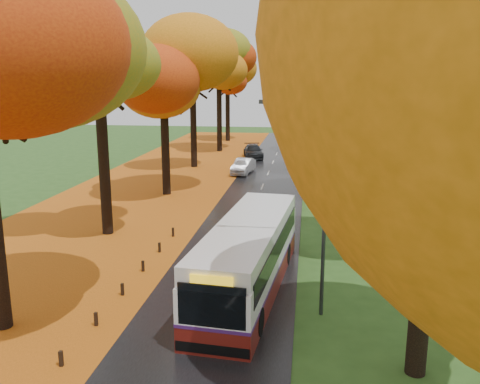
% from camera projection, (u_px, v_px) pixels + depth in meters
% --- Properties ---
extents(road, '(6.50, 90.00, 0.04)m').
position_uv_depth(road, '(256.00, 202.00, 35.84)').
color(road, black).
rests_on(road, ground).
extents(centre_line, '(0.12, 90.00, 0.01)m').
position_uv_depth(centre_line, '(256.00, 201.00, 35.83)').
color(centre_line, silver).
rests_on(centre_line, road).
extents(leaf_verge, '(12.00, 90.00, 0.02)m').
position_uv_depth(leaf_verge, '(133.00, 198.00, 37.01)').
color(leaf_verge, '#873F0C').
rests_on(leaf_verge, ground).
extents(leaf_drift, '(0.90, 90.00, 0.01)m').
position_uv_depth(leaf_drift, '(213.00, 200.00, 36.23)').
color(leaf_drift, '#CC6414').
rests_on(leaf_drift, road).
extents(trees_left, '(9.20, 74.00, 13.88)m').
position_uv_depth(trees_left, '(161.00, 64.00, 36.66)').
color(trees_left, black).
rests_on(trees_left, ground).
extents(trees_right, '(9.30, 74.20, 13.96)m').
position_uv_depth(trees_right, '(365.00, 61.00, 34.61)').
color(trees_right, black).
rests_on(trees_right, ground).
extents(bollard_row, '(0.11, 23.51, 0.52)m').
position_uv_depth(bollard_row, '(80.00, 338.00, 16.65)').
color(bollard_row, black).
rests_on(bollard_row, ground).
extents(streetlamp_near, '(2.45, 0.18, 8.00)m').
position_uv_depth(streetlamp_near, '(318.00, 190.00, 17.85)').
color(streetlamp_near, '#333538').
rests_on(streetlamp_near, ground).
extents(streetlamp_mid, '(2.45, 0.18, 8.00)m').
position_uv_depth(streetlamp_mid, '(314.00, 129.00, 39.11)').
color(streetlamp_mid, '#333538').
rests_on(streetlamp_mid, ground).
extents(streetlamp_far, '(2.45, 0.18, 8.00)m').
position_uv_depth(streetlamp_far, '(313.00, 111.00, 60.38)').
color(streetlamp_far, '#333538').
rests_on(streetlamp_far, ground).
extents(bus, '(3.49, 11.06, 2.86)m').
position_uv_depth(bus, '(249.00, 255.00, 20.66)').
color(bus, '#5C140E').
rests_on(bus, road).
extents(car_white, '(1.85, 3.89, 1.28)m').
position_uv_depth(car_white, '(242.00, 167.00, 45.85)').
color(car_white, '#BABABE').
rests_on(car_white, road).
extents(car_silver, '(1.94, 4.15, 1.32)m').
position_uv_depth(car_silver, '(243.00, 166.00, 46.29)').
color(car_silver, '#999AA0').
rests_on(car_silver, road).
extents(car_dark, '(2.81, 5.09, 1.40)m').
position_uv_depth(car_dark, '(253.00, 151.00, 55.03)').
color(car_dark, black).
rests_on(car_dark, road).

